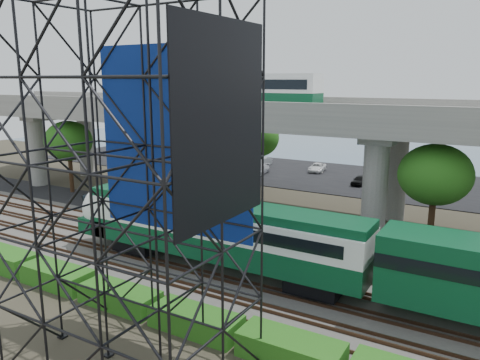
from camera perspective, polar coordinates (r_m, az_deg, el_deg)
The scene contains 13 objects.
ground at distance 30.30m, azimuth -9.95°, elevation -11.19°, with size 140.00×140.00×0.00m, color #474233.
ballast_bed at distance 31.68m, azimuth -7.59°, elevation -9.85°, with size 90.00×12.00×0.20m, color slate.
service_road at distance 38.32m, azimuth 0.27°, elevation -5.89°, with size 90.00×5.00×0.08m, color black.
parking_lot at distance 59.17m, azimuth 11.77°, elevation 0.34°, with size 90.00×18.00×0.08m, color black.
harbor_water at distance 80.04m, azimuth 16.88°, elevation 3.11°, with size 140.00×40.00×0.03m, color slate.
rail_tracks at distance 31.61m, azimuth -7.60°, elevation -9.55°, with size 90.00×9.52×0.16m.
commuter_train at distance 27.94m, azimuth 0.85°, elevation -6.71°, with size 29.30×3.06×4.30m.
overpass at distance 41.51m, azimuth 3.95°, elevation 7.03°, with size 80.00×12.00×12.40m.
scaffold_tower at distance 18.83m, azimuth -13.79°, elevation -1.86°, with size 9.36×6.36×15.00m.
hedge_strip at distance 26.59m, azimuth -14.43°, elevation -13.54°, with size 34.60×1.80×1.20m.
trees at distance 44.15m, azimuth -1.27°, elevation 3.91°, with size 40.94×16.94×7.69m.
suv at distance 46.26m, azimuth -16.17°, elevation -2.25°, with size 2.32×5.04×1.40m, color black.
parked_cars at distance 58.15m, azimuth 13.62°, elevation 0.68°, with size 39.64×9.60×1.29m.
Camera 1 is at (18.28, -21.01, 11.93)m, focal length 35.00 mm.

